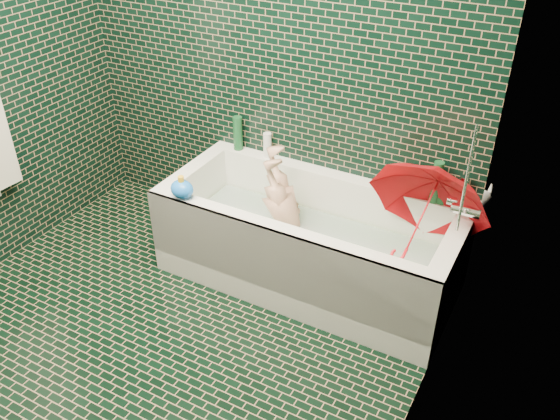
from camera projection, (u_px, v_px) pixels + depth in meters
The scene contains 18 objects.
floor at pixel (140, 362), 3.02m from camera, with size 2.80×2.80×0.00m, color black.
wall_back at pixel (272, 44), 3.37m from camera, with size 2.80×2.80×0.00m, color black.
wall_right at pixel (419, 230), 1.81m from camera, with size 2.80×2.80×0.00m, color black.
bathtub at pixel (308, 250), 3.46m from camera, with size 1.70×0.75×0.55m.
bath_mat at pixel (309, 256), 3.51m from camera, with size 1.35×0.47×0.01m, color green.
water at pixel (309, 236), 3.43m from camera, with size 1.48×0.53×0.00m, color silver.
faucet at pixel (464, 203), 2.84m from camera, with size 0.18×0.19×0.55m.
child at pixel (289, 224), 3.52m from camera, with size 0.34×0.22×0.92m, color tan.
umbrella at pixel (421, 218), 3.05m from camera, with size 0.62×0.62×0.54m, color red.
soap_bottle_a at pixel (469, 210), 3.20m from camera, with size 0.10×0.10×0.26m, color white.
soap_bottle_b at pixel (464, 211), 3.19m from camera, with size 0.08×0.08×0.18m, color #541E71.
soap_bottle_c at pixel (435, 204), 3.25m from camera, with size 0.14×0.14×0.18m, color #154C26.
bottle_right_tall at pixel (436, 182), 3.21m from camera, with size 0.06×0.06×0.24m, color #154C26.
bottle_right_pump at pixel (462, 192), 3.18m from camera, with size 0.05×0.05×0.19m, color silver.
bottle_left_tall at pixel (238, 133), 3.75m from camera, with size 0.06×0.06×0.22m, color #154C26.
bottle_left_short at pixel (267, 145), 3.68m from camera, with size 0.05×0.05×0.16m, color white.
rubber_duck at pixel (434, 192), 3.28m from camera, with size 0.11×0.09×0.09m.
bath_toy at pixel (182, 189), 3.27m from camera, with size 0.14×0.12×0.13m.
Camera 1 is at (1.64, -1.51, 2.29)m, focal length 38.00 mm.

